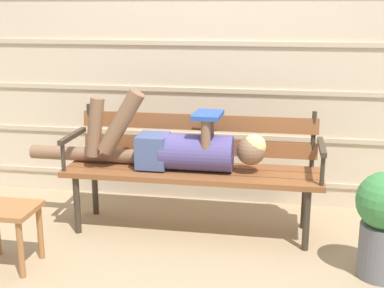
% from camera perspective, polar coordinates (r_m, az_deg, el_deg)
% --- Properties ---
extents(ground_plane, '(12.00, 12.00, 0.00)m').
position_cam_1_polar(ground_plane, '(3.56, -0.36, -10.21)').
color(ground_plane, tan).
extents(house_siding, '(5.42, 0.08, 2.49)m').
position_cam_1_polar(house_siding, '(4.00, 1.65, 11.00)').
color(house_siding, beige).
rests_on(house_siding, ground).
extents(park_bench, '(1.74, 0.46, 0.83)m').
position_cam_1_polar(park_bench, '(3.57, 0.19, -1.92)').
color(park_bench, brown).
rests_on(park_bench, ground).
extents(reclining_person, '(1.67, 0.26, 0.55)m').
position_cam_1_polar(reclining_person, '(3.50, -1.93, -0.34)').
color(reclining_person, '#514784').
extents(footstool, '(0.36, 0.30, 0.38)m').
position_cam_1_polar(footstool, '(3.27, -19.66, -7.81)').
color(footstool, '#9E6638').
rests_on(footstool, ground).
extents(potted_plant, '(0.33, 0.33, 0.63)m').
position_cam_1_polar(potted_plant, '(3.14, 20.32, -7.75)').
color(potted_plant, slate).
rests_on(potted_plant, ground).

